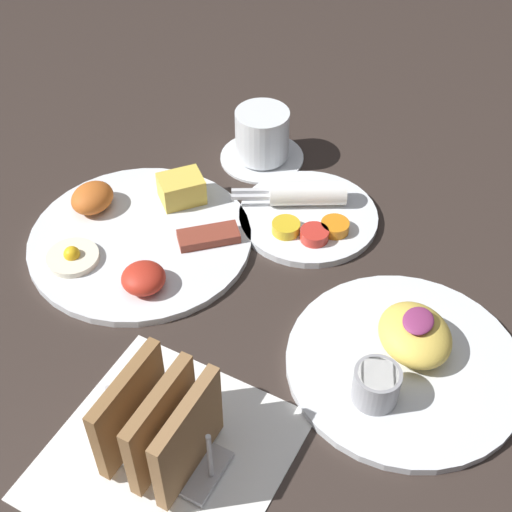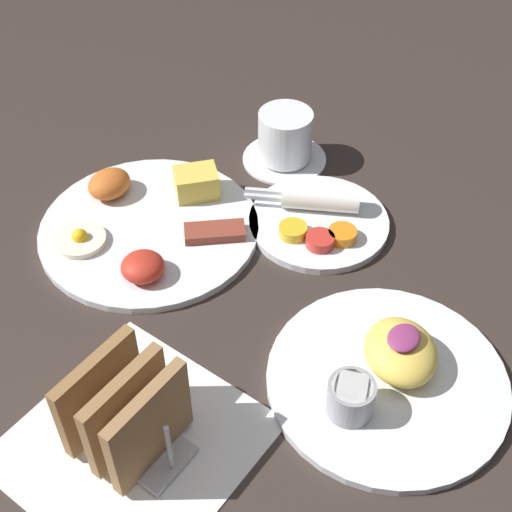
# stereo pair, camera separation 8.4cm
# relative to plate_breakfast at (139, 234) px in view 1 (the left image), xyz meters

# --- Properties ---
(ground_plane) EXTENTS (3.00, 3.00, 0.00)m
(ground_plane) POSITION_rel_plate_breakfast_xyz_m (-0.06, -0.20, -0.01)
(ground_plane) COLOR #332823
(napkin_flat) EXTENTS (0.22, 0.22, 0.00)m
(napkin_flat) POSITION_rel_plate_breakfast_xyz_m (-0.24, -0.19, -0.01)
(napkin_flat) COLOR white
(napkin_flat) RESTS_ON ground_plane
(plate_breakfast) EXTENTS (0.28, 0.28, 0.05)m
(plate_breakfast) POSITION_rel_plate_breakfast_xyz_m (0.00, 0.00, 0.00)
(plate_breakfast) COLOR white
(plate_breakfast) RESTS_ON ground_plane
(plate_condiments) EXTENTS (0.18, 0.19, 0.04)m
(plate_condiments) POSITION_rel_plate_breakfast_xyz_m (0.14, -0.17, 0.00)
(plate_condiments) COLOR white
(plate_condiments) RESTS_ON ground_plane
(plate_foreground) EXTENTS (0.25, 0.25, 0.06)m
(plate_foreground) POSITION_rel_plate_breakfast_xyz_m (-0.03, -0.36, 0.00)
(plate_foreground) COLOR white
(plate_foreground) RESTS_ON ground_plane
(toast_rack) EXTENTS (0.10, 0.12, 0.10)m
(toast_rack) POSITION_rel_plate_breakfast_xyz_m (-0.24, -0.19, 0.04)
(toast_rack) COLOR #B7B7BC
(toast_rack) RESTS_ON ground_plane
(coffee_cup) EXTENTS (0.12, 0.12, 0.08)m
(coffee_cup) POSITION_rel_plate_breakfast_xyz_m (0.23, -0.06, 0.03)
(coffee_cup) COLOR white
(coffee_cup) RESTS_ON ground_plane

